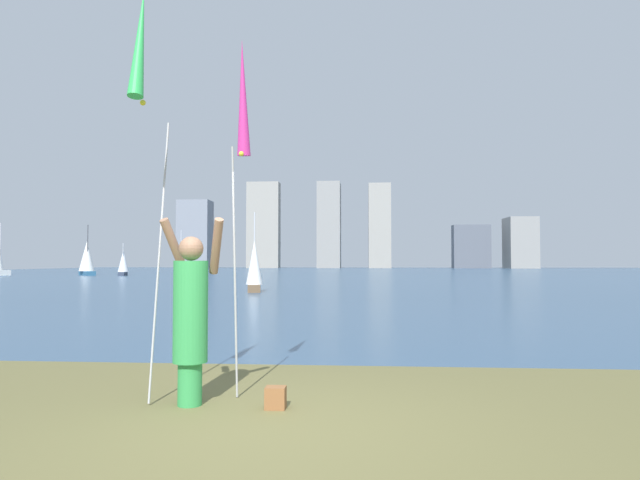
{
  "coord_description": "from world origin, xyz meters",
  "views": [
    {
      "loc": [
        0.79,
        -4.98,
        1.53
      ],
      "look_at": [
        -0.8,
        16.39,
        2.34
      ],
      "focal_mm": 30.85,
      "sensor_mm": 36.0,
      "label": 1
    }
  ],
  "objects": [
    {
      "name": "sailboat_3",
      "position": [
        -4.42,
        21.64,
        1.21
      ],
      "size": [
        0.94,
        1.7,
        3.93
      ],
      "color": "brown",
      "rests_on": "ground"
    },
    {
      "name": "sailboat_7",
      "position": [
        -15.76,
        44.46,
        1.33
      ],
      "size": [
        1.81,
        2.27,
        4.37
      ],
      "color": "maroon",
      "rests_on": "ground"
    },
    {
      "name": "kite_flag_right",
      "position": [
        -0.6,
        1.34,
        3.37
      ],
      "size": [
        0.16,
        0.68,
        4.14
      ],
      "color": "#B2B2B7",
      "rests_on": "ground"
    },
    {
      "name": "skyline_tower_1",
      "position": [
        -19.75,
        109.91,
        9.06
      ],
      "size": [
        6.78,
        3.4,
        18.12
      ],
      "color": "gray",
      "rests_on": "ground"
    },
    {
      "name": "skyline_tower_5",
      "position": [
        32.85,
        108.07,
        5.11
      ],
      "size": [
        5.58,
        6.79,
        10.21
      ],
      "color": "gray",
      "rests_on": "ground"
    },
    {
      "name": "skyline_tower_3",
      "position": [
        4.74,
        110.48,
        8.85
      ],
      "size": [
        4.64,
        3.6,
        17.7
      ],
      "color": "gray",
      "rests_on": "ground"
    },
    {
      "name": "bag",
      "position": [
        -0.09,
        0.71,
        0.11
      ],
      "size": [
        0.21,
        0.17,
        0.23
      ],
      "color": "brown",
      "rests_on": "ground"
    },
    {
      "name": "sailboat_1",
      "position": [
        -28.08,
        51.02,
        1.78
      ],
      "size": [
        2.77,
        2.93,
        5.33
      ],
      "color": "#2D6084",
      "rests_on": "ground"
    },
    {
      "name": "sailboat_2",
      "position": [
        -23.66,
        49.99,
        1.28
      ],
      "size": [
        1.28,
        2.21,
        3.36
      ],
      "color": "#333D51",
      "rests_on": "ground"
    },
    {
      "name": "kite_flag_left",
      "position": [
        -1.45,
        0.42,
        3.65
      ],
      "size": [
        0.16,
        1.05,
        4.37
      ],
      "color": "#B2B2B7",
      "rests_on": "ground"
    },
    {
      "name": "skyline_tower_0",
      "position": [
        -34.36,
        109.25,
        7.16
      ],
      "size": [
        6.69,
        5.05,
        14.31
      ],
      "color": "gray",
      "rests_on": "ground"
    },
    {
      "name": "person",
      "position": [
        -1.02,
        0.79,
        0.98
      ],
      "size": [
        0.73,
        0.54,
        2.0
      ],
      "rotation": [
        0.0,
        0.0,
        -0.11
      ],
      "color": "green",
      "rests_on": "ground"
    },
    {
      "name": "ground",
      "position": [
        0.0,
        50.95,
        -0.06
      ],
      "size": [
        120.0,
        138.0,
        0.12
      ],
      "color": "brown"
    },
    {
      "name": "skyline_tower_2",
      "position": [
        -5.89,
        111.19,
        9.02
      ],
      "size": [
        4.82,
        7.02,
        18.04
      ],
      "color": "gray",
      "rests_on": "ground"
    },
    {
      "name": "skyline_tower_4",
      "position": [
        23.19,
        108.71,
        4.4
      ],
      "size": [
        7.38,
        3.35,
        8.8
      ],
      "color": "#565B66",
      "rests_on": "ground"
    }
  ]
}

